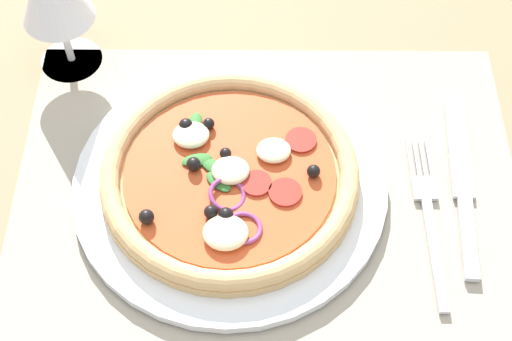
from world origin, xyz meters
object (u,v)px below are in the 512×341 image
object	(u,v)px
plate	(230,184)
pizza	(230,175)
knife	(462,181)
fork	(428,210)

from	to	relation	value
plate	pizza	xyz separation A→B (cm)	(-0.00, -0.05, 1.60)
pizza	knife	size ratio (longest dim) A/B	1.18
plate	pizza	bearing A→B (deg)	-91.98
pizza	knife	world-z (taller)	pizza
fork	knife	distance (cm)	4.77
pizza	fork	bearing A→B (deg)	-7.76
fork	knife	world-z (taller)	knife
pizza	fork	world-z (taller)	pizza
fork	knife	bearing A→B (deg)	-50.03
pizza	knife	bearing A→B (deg)	1.80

